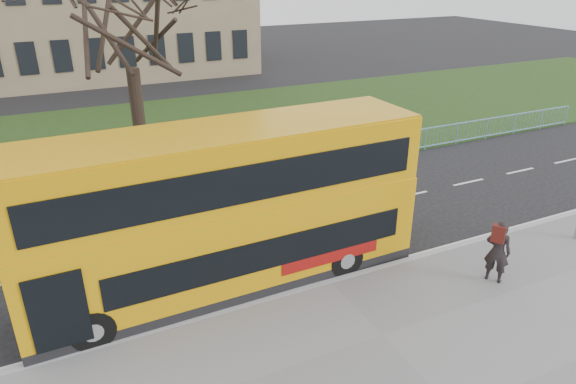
% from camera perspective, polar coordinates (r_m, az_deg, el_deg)
% --- Properties ---
extents(ground, '(120.00, 120.00, 0.00)m').
position_cam_1_polar(ground, '(16.15, 1.93, -7.44)').
color(ground, black).
rests_on(ground, ground).
extents(kerb, '(80.00, 0.20, 0.14)m').
position_cam_1_polar(kerb, '(14.97, 4.68, -10.00)').
color(kerb, '#99999B').
rests_on(kerb, ground).
extents(grass_verge, '(80.00, 15.40, 0.08)m').
position_cam_1_polar(grass_verge, '(28.51, -11.38, 6.51)').
color(grass_verge, '#1D3814').
rests_on(grass_verge, ground).
extents(guard_railing, '(40.00, 0.12, 1.10)m').
position_cam_1_polar(guard_railing, '(21.36, -6.16, 2.28)').
color(guard_railing, '#7FB7E3').
rests_on(guard_railing, ground).
extents(bare_tree, '(7.27, 7.27, 10.38)m').
position_cam_1_polar(bare_tree, '(22.67, -17.16, 15.06)').
color(bare_tree, black).
rests_on(bare_tree, grass_verge).
extents(yellow_bus, '(10.90, 2.81, 4.55)m').
position_cam_1_polar(yellow_bus, '(13.95, -6.86, -1.58)').
color(yellow_bus, '#D59408').
rests_on(yellow_bus, ground).
extents(pedestrian, '(0.76, 0.82, 1.88)m').
position_cam_1_polar(pedestrian, '(15.60, 22.26, -6.14)').
color(pedestrian, black).
rests_on(pedestrian, pavement).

